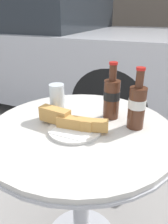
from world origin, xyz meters
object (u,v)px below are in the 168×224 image
cola_bottle_left (137,105)px  lunch_plate_near (72,124)px  cola_bottle_right (112,97)px  parked_car (38,49)px  drinking_glass (57,102)px  bistro_table (81,157)px

cola_bottle_left → lunch_plate_near: 0.27m
cola_bottle_right → parked_car: bearing=131.6°
parked_car → drinking_glass: bearing=-53.9°
drinking_glass → parked_car: parked_car is taller
cola_bottle_left → parked_car: (-1.70, 1.83, -0.14)m
lunch_plate_near → drinking_glass: bearing=141.7°
cola_bottle_left → lunch_plate_near: (-0.23, -0.12, -0.07)m
cola_bottle_right → lunch_plate_near: size_ratio=0.82×
drinking_glass → cola_bottle_right: bearing=20.3°
cola_bottle_right → lunch_plate_near: 0.22m
cola_bottle_right → parked_car: (-1.58, 1.78, -0.14)m
cola_bottle_right → drinking_glass: 0.24m
bistro_table → cola_bottle_right: size_ratio=3.17×
parked_car → bistro_table: bearing=-52.1°
cola_bottle_left → cola_bottle_right: bearing=157.1°
drinking_glass → parked_car: 2.31m
lunch_plate_near → parked_car: size_ratio=0.07×
lunch_plate_near → parked_car: parked_car is taller
bistro_table → cola_bottle_left: bearing=22.5°
cola_bottle_right → lunch_plate_near: (-0.11, -0.17, -0.07)m
drinking_glass → parked_car: size_ratio=0.04×
bistro_table → cola_bottle_left: size_ratio=3.17×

